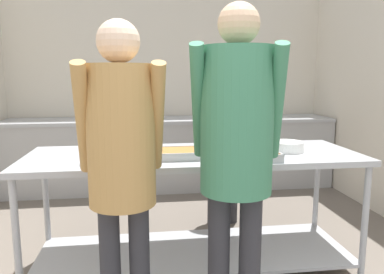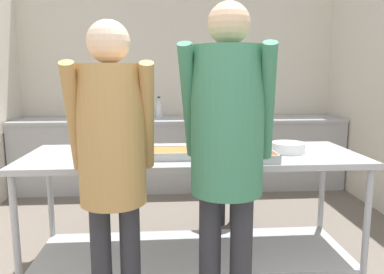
{
  "view_description": "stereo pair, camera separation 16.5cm",
  "coord_description": "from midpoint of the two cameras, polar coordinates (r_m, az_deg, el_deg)",
  "views": [
    {
      "loc": [
        -0.36,
        -0.86,
        1.41
      ],
      "look_at": [
        -0.0,
        1.8,
        0.97
      ],
      "focal_mm": 35.0,
      "sensor_mm": 36.0,
      "label": 1
    },
    {
      "loc": [
        -0.2,
        -0.88,
        1.41
      ],
      "look_at": [
        -0.0,
        1.8,
        0.97
      ],
      "focal_mm": 35.0,
      "sensor_mm": 36.0,
      "label": 2
    }
  ],
  "objects": [
    {
      "name": "plate_stack",
      "position": [
        2.77,
        12.62,
        -1.43
      ],
      "size": [
        0.25,
        0.25,
        0.07
      ],
      "color": "white",
      "rests_on": "serving_counter"
    },
    {
      "name": "sauce_pan",
      "position": [
        2.42,
        -14.54,
        -2.68
      ],
      "size": [
        0.46,
        0.32,
        0.09
      ],
      "color": "#ADAFB5",
      "rests_on": "serving_counter"
    },
    {
      "name": "guest_serving_left",
      "position": [
        1.92,
        -13.13,
        -1.99
      ],
      "size": [
        0.45,
        0.34,
        1.68
      ],
      "color": "#2D2D33",
      "rests_on": "ground_plane"
    },
    {
      "name": "water_bottle",
      "position": [
        4.64,
        -7.55,
        4.29
      ],
      "size": [
        0.08,
        0.08,
        0.27
      ],
      "color": "silver",
      "rests_on": "back_counter"
    },
    {
      "name": "guest_serving_right",
      "position": [
        1.92,
        4.36,
        -0.21
      ],
      "size": [
        0.53,
        0.43,
        1.76
      ],
      "color": "#2D2D33",
      "rests_on": "ground_plane"
    },
    {
      "name": "serving_tray_roast",
      "position": [
        2.49,
        6.16,
        -2.71
      ],
      "size": [
        0.42,
        0.34,
        0.05
      ],
      "color": "#ADAFB5",
      "rests_on": "serving_counter"
    },
    {
      "name": "serving_tray_vegetables",
      "position": [
        2.51,
        -3.98,
        -2.58
      ],
      "size": [
        0.38,
        0.27,
        0.05
      ],
      "color": "#ADAFB5",
      "rests_on": "serving_counter"
    },
    {
      "name": "serving_counter",
      "position": [
        2.72,
        -1.47,
        -8.25
      ],
      "size": [
        2.33,
        0.81,
        0.87
      ],
      "color": "#ADAFB5",
      "rests_on": "ground_plane"
    },
    {
      "name": "wall_rear",
      "position": [
        5.0,
        -4.56,
        8.36
      ],
      "size": [
        4.19,
        0.06,
        2.65
      ],
      "color": "beige",
      "rests_on": "ground_plane"
    },
    {
      "name": "back_counter",
      "position": [
        4.73,
        -4.16,
        -2.45
      ],
      "size": [
        4.03,
        0.65,
        0.88
      ],
      "color": "#A8A8A8",
      "rests_on": "ground_plane"
    },
    {
      "name": "cook_behind_counter",
      "position": [
        3.48,
        3.5,
        2.58
      ],
      "size": [
        0.51,
        0.38,
        1.63
      ],
      "color": "#2D2D33",
      "rests_on": "ground_plane"
    }
  ]
}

